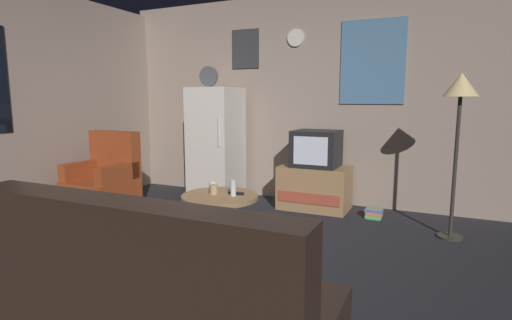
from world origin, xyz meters
name	(u,v)px	position (x,y,z in m)	size (l,w,h in m)	color
ground_plane	(204,264)	(0.00, 0.00, 0.00)	(12.00, 12.00, 0.00)	#232328
wall_with_art	(302,99)	(0.01, 2.45, 1.35)	(5.20, 0.12, 2.69)	gray
fridge	(216,144)	(-1.03, 1.97, 0.75)	(0.60, 0.62, 1.77)	silver
tv_stand	(315,187)	(0.33, 2.05, 0.27)	(0.84, 0.53, 0.53)	#9E754C
crt_tv	(316,149)	(0.34, 2.05, 0.75)	(0.54, 0.51, 0.44)	black
standing_lamp	(460,98)	(1.85, 1.57, 1.36)	(0.32, 0.32, 1.59)	#332D28
coffee_table	(220,219)	(-0.14, 0.51, 0.23)	(0.72, 0.72, 0.46)	#9E754C
wine_glass	(233,188)	(-0.01, 0.53, 0.54)	(0.05, 0.05, 0.15)	silver
mug_ceramic_white	(213,186)	(-0.29, 0.65, 0.51)	(0.08, 0.08, 0.09)	silver
mug_ceramic_tan	(214,189)	(-0.20, 0.51, 0.51)	(0.08, 0.08, 0.09)	tan
remote_control	(236,193)	(-0.01, 0.60, 0.47)	(0.15, 0.04, 0.02)	black
armchair	(104,184)	(-1.94, 0.85, 0.34)	(0.68, 0.68, 0.96)	maroon
couch	(159,310)	(0.50, -1.19, 0.31)	(1.70, 0.80, 0.92)	black
book_stack	(374,213)	(1.07, 1.93, 0.06)	(0.20, 0.17, 0.12)	#3BB36D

